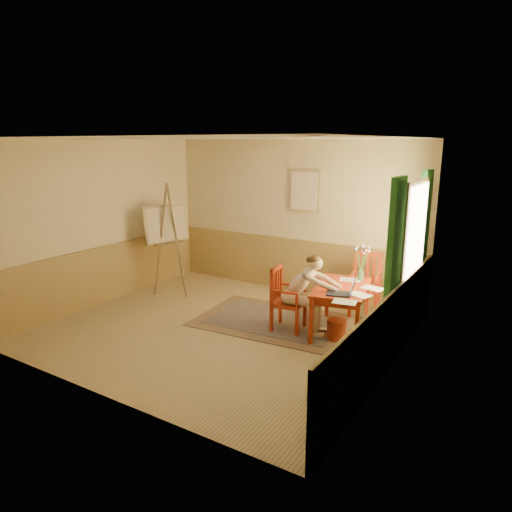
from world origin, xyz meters
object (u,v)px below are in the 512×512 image
Objects in this scene: table at (342,292)px; chair_left at (285,299)px; figure at (304,290)px; laptop at (343,291)px; easel at (168,228)px; chair_back at (366,284)px.

table is 0.83m from chair_left.
figure reaches higher than laptop.
easel is at bearing 176.90° from table.
chair_back is 1.33m from figure.
table is at bearing 22.10° from chair_left.
easel is (-3.64, 0.55, 0.44)m from laptop.
table is 1.30× the size of chair_back.
table is at bearing -3.10° from easel.
chair_left is at bearing -157.90° from table.
table is 0.95m from chair_back.
chair_back is 3.68m from easel.
easel reaches higher than table.
table is 1.10× the size of figure.
chair_back is 0.50× the size of easel.
chair_back is (0.05, 0.94, -0.12)m from table.
laptop is (0.62, -0.08, 0.11)m from figure.
chair_left reaches higher than table.
figure is at bearing 5.50° from chair_left.
chair_left is 0.34m from figure.
chair_back is (0.80, 1.24, 0.03)m from chair_left.
figure is 3.11m from easel.
laptop is at bearing -7.28° from figure.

